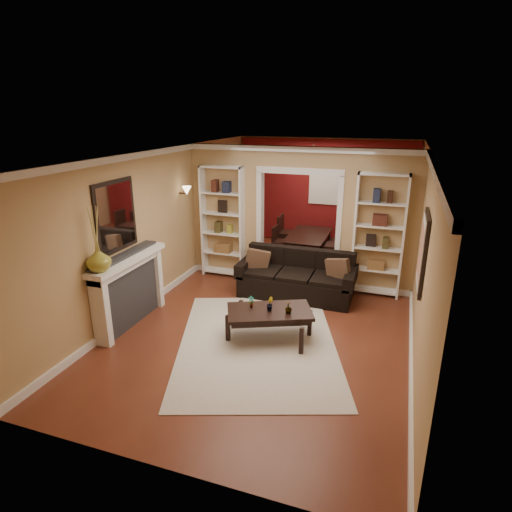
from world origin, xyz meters
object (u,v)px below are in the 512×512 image
at_px(bookshelf_right, 379,236).
at_px(sofa, 296,275).
at_px(coffee_table, 269,324).
at_px(dining_table, 309,246).
at_px(bookshelf_left, 223,222).
at_px(fireplace, 131,291).

bearing_deg(bookshelf_right, sofa, -157.26).
bearing_deg(sofa, coffee_table, -90.03).
bearing_deg(dining_table, bookshelf_right, -136.32).
bearing_deg(bookshelf_left, bookshelf_right, 0.00).
bearing_deg(coffee_table, bookshelf_left, 103.13).
relative_size(coffee_table, fireplace, 0.74).
distance_m(bookshelf_left, fireplace, 2.65).
height_order(coffee_table, bookshelf_left, bookshelf_left).
height_order(bookshelf_right, dining_table, bookshelf_right).
xyz_separation_m(bookshelf_left, bookshelf_right, (3.10, 0.00, 0.00)).
bearing_deg(sofa, bookshelf_left, 161.33).
distance_m(coffee_table, bookshelf_left, 2.99).
xyz_separation_m(bookshelf_right, dining_table, (-1.63, 1.71, -0.87)).
relative_size(bookshelf_left, dining_table, 1.43).
bearing_deg(bookshelf_left, fireplace, -102.05).
bearing_deg(sofa, dining_table, 96.13).
bearing_deg(bookshelf_right, fireplace, -145.20).
bearing_deg(bookshelf_left, dining_table, 49.24).
relative_size(bookshelf_right, dining_table, 1.43).
distance_m(bookshelf_right, dining_table, 2.51).
relative_size(sofa, fireplace, 1.28).
bearing_deg(dining_table, fireplace, 154.61).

